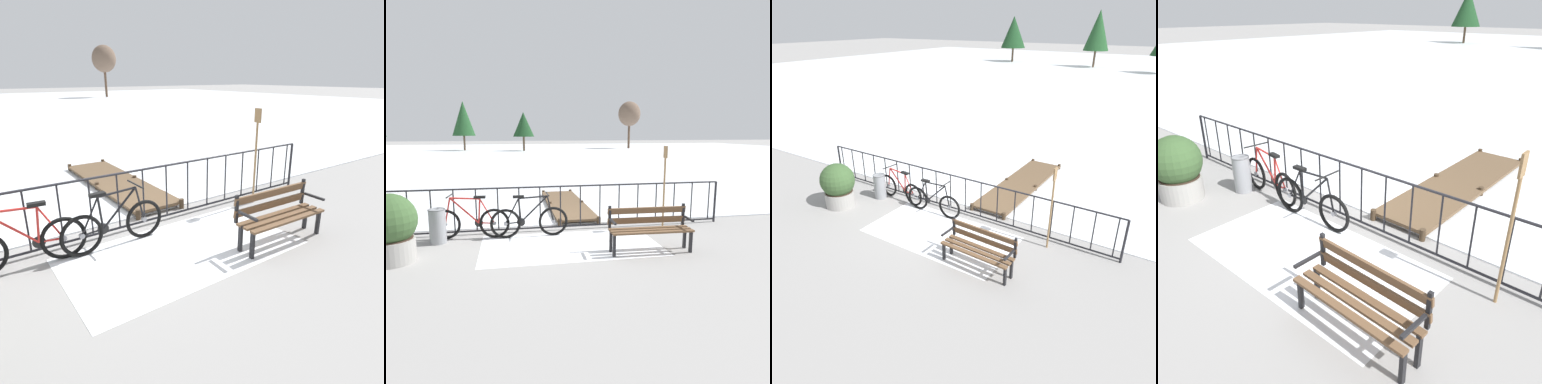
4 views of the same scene
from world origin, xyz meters
TOP-DOWN VIEW (x-y plane):
  - ground_plane at (0.00, 0.00)m, footprint 160.00×160.00m
  - snow_patch at (0.52, -1.20)m, footprint 3.63×1.92m
  - railing_fence at (-0.00, 0.00)m, footprint 9.06×0.06m
  - bicycle_near_railing at (-0.27, -0.43)m, footprint 1.71×0.52m
  - bicycle_second at (-1.55, -0.30)m, footprint 1.71×0.52m
  - park_bench at (1.97, -1.79)m, footprint 1.62×0.54m
  - oar_upright at (2.94, -0.31)m, footprint 0.04×0.16m
  - wooden_dock at (1.00, 2.42)m, footprint 1.10×4.34m
  - tree_far_west at (15.44, 38.19)m, footprint 2.97×2.97m

SIDE VIEW (x-z plane):
  - ground_plane at x=0.00m, z-range 0.00..0.00m
  - snow_patch at x=0.52m, z-range 0.00..0.01m
  - wooden_dock at x=1.00m, z-range 0.02..0.22m
  - bicycle_near_railing at x=-0.27m, z-range -0.12..0.86m
  - bicycle_second at x=-1.55m, z-range -0.12..0.86m
  - park_bench at x=1.97m, z-range 0.07..0.96m
  - railing_fence at x=0.00m, z-range 0.02..1.09m
  - oar_upright at x=2.94m, z-range 0.15..2.13m
  - tree_far_west at x=15.44m, z-range 1.48..7.76m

